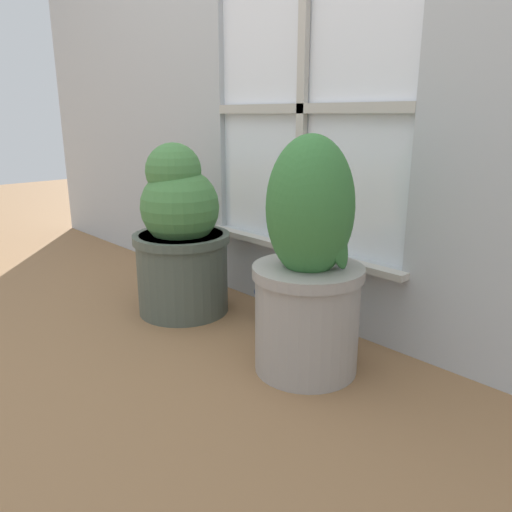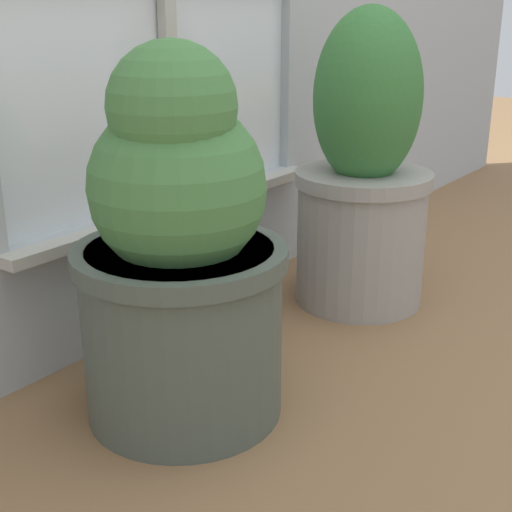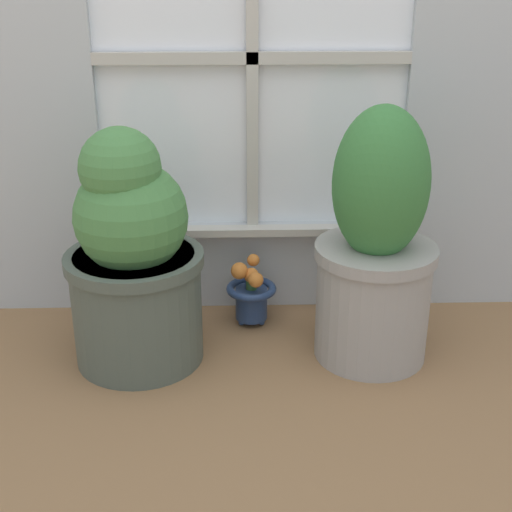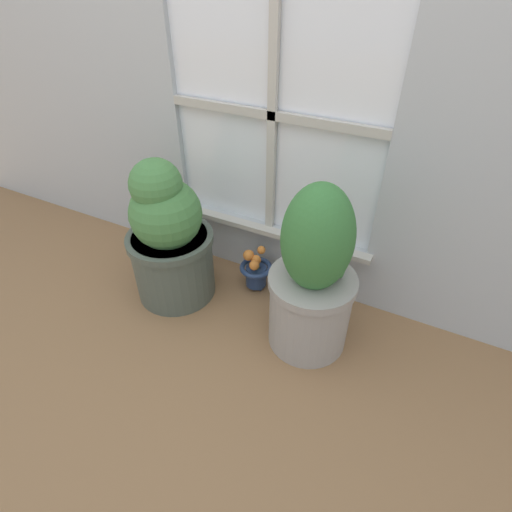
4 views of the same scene
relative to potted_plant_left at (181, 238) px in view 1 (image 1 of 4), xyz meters
The scene contains 4 objects.
ground_plane 0.52m from the potted_plant_left, 34.91° to the right, with size 10.00×10.00×0.00m, color olive.
potted_plant_left is the anchor object (origin of this frame).
potted_plant_right 0.68m from the potted_plant_left, ahead, with size 0.35×0.35×0.74m.
flower_vase 0.44m from the potted_plant_left, 31.15° to the left, with size 0.16×0.16×0.22m.
Camera 1 is at (1.30, -0.87, 0.80)m, focal length 35.00 mm.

